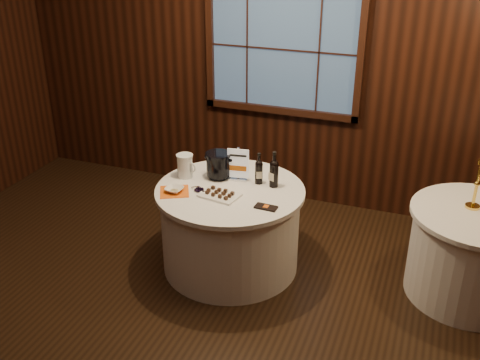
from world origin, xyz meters
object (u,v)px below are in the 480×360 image
at_px(port_bottle_left, 259,170).
at_px(brass_candlestick, 476,191).
at_px(side_table, 473,254).
at_px(chocolate_plate, 219,194).
at_px(glass_pitcher, 185,166).
at_px(port_bottle_right, 274,172).
at_px(ice_bucket, 219,165).
at_px(chocolate_box, 266,207).
at_px(grape_bunch, 201,189).
at_px(main_table, 230,228).
at_px(sign_stand, 238,169).
at_px(cracker_bowl, 174,189).

xyz_separation_m(port_bottle_left, brass_candlestick, (1.74, 0.18, 0.03)).
relative_size(side_table, chocolate_plate, 3.04).
distance_m(chocolate_plate, glass_pitcher, 0.50).
height_order(port_bottle_right, ice_bucket, port_bottle_right).
bearing_deg(side_table, ice_bucket, -176.67).
xyz_separation_m(chocolate_box, grape_bunch, (-0.61, 0.09, 0.01)).
xyz_separation_m(main_table, glass_pitcher, (-0.46, 0.09, 0.49)).
bearing_deg(chocolate_box, sign_stand, 136.83).
xyz_separation_m(port_bottle_left, chocolate_plate, (-0.22, -0.35, -0.10)).
xyz_separation_m(port_bottle_left, cracker_bowl, (-0.61, -0.41, -0.10)).
bearing_deg(brass_candlestick, chocolate_box, -159.17).
bearing_deg(sign_stand, chocolate_box, -55.10).
relative_size(ice_bucket, chocolate_plate, 0.66).
distance_m(side_table, chocolate_plate, 2.12).
distance_m(port_bottle_left, port_bottle_right, 0.14).
xyz_separation_m(port_bottle_right, brass_candlestick, (1.60, 0.19, 0.01)).
xyz_separation_m(ice_bucket, grape_bunch, (-0.04, -0.30, -0.10)).
bearing_deg(chocolate_plate, main_table, 79.02).
relative_size(port_bottle_left, ice_bucket, 1.20).
relative_size(ice_bucket, grape_bunch, 1.36).
height_order(port_bottle_right, grape_bunch, port_bottle_right).
height_order(side_table, port_bottle_right, port_bottle_right).
xyz_separation_m(port_bottle_left, ice_bucket, (-0.37, -0.02, 0.00)).
bearing_deg(port_bottle_right, ice_bucket, -159.12).
height_order(main_table, sign_stand, sign_stand).
height_order(side_table, chocolate_box, chocolate_box).
relative_size(grape_bunch, glass_pitcher, 0.81).
distance_m(port_bottle_right, ice_bucket, 0.51).
distance_m(sign_stand, ice_bucket, 0.18).
distance_m(glass_pitcher, cracker_bowl, 0.32).
bearing_deg(ice_bucket, cracker_bowl, -121.65).
height_order(sign_stand, chocolate_plate, sign_stand).
bearing_deg(cracker_bowl, ice_bucket, 58.35).
bearing_deg(glass_pitcher, sign_stand, 28.17).
relative_size(side_table, grape_bunch, 6.30).
bearing_deg(cracker_bowl, glass_pitcher, 97.61).
height_order(main_table, port_bottle_right, port_bottle_right).
bearing_deg(cracker_bowl, chocolate_plate, 8.76).
xyz_separation_m(main_table, sign_stand, (0.00, 0.19, 0.49)).
xyz_separation_m(main_table, chocolate_plate, (-0.03, -0.16, 0.40)).
bearing_deg(port_bottle_right, side_table, 24.78).
bearing_deg(glass_pitcher, port_bottle_left, 24.79).
xyz_separation_m(port_bottle_right, chocolate_plate, (-0.36, -0.34, -0.12)).
bearing_deg(brass_candlestick, ice_bucket, -174.71).
relative_size(side_table, brass_candlestick, 2.63).
relative_size(sign_stand, cracker_bowl, 2.05).
xyz_separation_m(main_table, chocolate_box, (0.39, -0.22, 0.39)).
bearing_deg(sign_stand, main_table, -99.93).
bearing_deg(port_bottle_left, main_table, -160.09).
relative_size(side_table, chocolate_box, 6.07).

